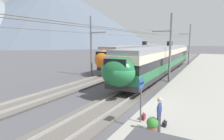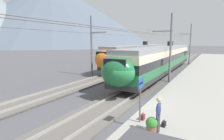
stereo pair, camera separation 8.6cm
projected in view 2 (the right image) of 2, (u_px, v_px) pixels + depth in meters
The scene contains 15 objects.
ground_plane at pixel (132, 106), 13.31m from camera, with size 400.00×400.00×0.00m, color #4C4C51.
platform_slab at pixel (203, 116), 11.13m from camera, with size 120.00×7.08×0.33m, color gray.
track_near at pixel (115, 102), 13.94m from camera, with size 120.00×3.00×0.28m.
track_far at pixel (57, 92), 16.70m from camera, with size 120.00×3.00×0.28m.
train_near_platform at pixel (162, 58), 25.83m from camera, with size 28.88×3.00×4.27m.
train_far_track at pixel (138, 54), 33.57m from camera, with size 24.70×2.92×4.27m.
catenary_mast_mid at pixel (169, 47), 20.73m from camera, with size 42.30×2.25×7.54m.
catenary_mast_east at pixel (189, 44), 36.78m from camera, with size 42.30×2.25×7.88m.
catenary_mast_far_side at pixel (92, 45), 24.42m from camera, with size 42.30×2.41×7.77m.
platform_sign at pixel (140, 90), 9.63m from camera, with size 0.70×0.08×2.34m.
passenger_walking at pixel (158, 113), 8.60m from camera, with size 0.53×0.22×1.69m.
handbag_beside_passenger at pixel (164, 124), 9.37m from camera, with size 0.32×0.18×0.37m.
handbag_near_sign at pixel (143, 117), 10.17m from camera, with size 0.32×0.18×0.42m.
potted_plant_platform_edge at pixel (151, 125), 8.57m from camera, with size 0.54×0.54×0.80m.
mountain_right_ridge at pixel (53, 14), 193.31m from camera, with size 208.38×208.38×64.34m, color #515B6B.
Camera 2 is at (-11.89, -4.87, 4.53)m, focal length 30.13 mm.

